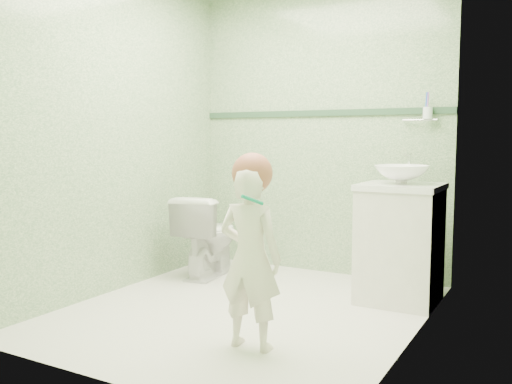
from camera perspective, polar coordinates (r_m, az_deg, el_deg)
The scene contains 12 objects.
ground at distance 3.76m, azimuth -1.14°, elevation -12.13°, with size 2.50×2.50×0.00m, color silver.
room_shell at distance 3.58m, azimuth -1.18°, elevation 6.50°, with size 2.50×2.54×2.40m.
trim_stripe at distance 4.69m, azimuth 6.56°, elevation 8.11°, with size 2.20×0.02×0.05m, color #2C4B33.
vanity at distance 3.98m, azimuth 14.65°, elevation -5.35°, with size 0.52×0.50×0.80m, color white.
counter at distance 3.92m, azimuth 14.80°, elevation 0.54°, with size 0.54×0.52×0.04m, color white.
basin at distance 3.92m, azimuth 14.83°, elevation 1.76°, with size 0.37×0.37×0.13m, color white.
faucet at distance 4.09m, azimuth 15.50°, elevation 3.03°, with size 0.03×0.13×0.18m.
cup_holder at distance 4.37m, azimuth 17.23°, elevation 7.79°, with size 0.26×0.07×0.21m.
toilet at distance 4.60m, azimuth -4.95°, elevation -4.48°, with size 0.38×0.66×0.67m, color white.
toddler at distance 3.00m, azimuth -0.62°, elevation -6.89°, with size 0.36×0.24×0.99m, color #F2E1D1.
hair_cap at distance 2.96m, azimuth -0.39°, elevation 1.97°, with size 0.22×0.22×0.22m, color #A1553E.
teal_toothbrush at distance 2.80m, azimuth -0.45°, elevation -0.72°, with size 0.11×0.13×0.08m.
Camera 1 is at (1.81, -3.09, 1.15)m, focal length 38.67 mm.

